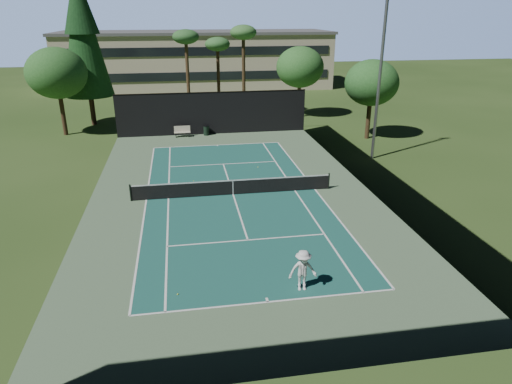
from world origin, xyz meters
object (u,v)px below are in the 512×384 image
at_px(park_bench, 182,131).
at_px(tennis_ball_d, 194,181).
at_px(trash_bin, 206,130).
at_px(player, 303,270).
at_px(tennis_ball_a, 178,294).
at_px(tennis_ball_c, 258,167).
at_px(tennis_net, 233,187).
at_px(tennis_ball_b, 210,184).

bearing_deg(park_bench, tennis_ball_d, -87.45).
height_order(tennis_ball_d, trash_bin, trash_bin).
bearing_deg(trash_bin, park_bench, -174.51).
xyz_separation_m(tennis_ball_d, trash_bin, (1.72, 12.60, 0.45)).
xyz_separation_m(player, tennis_ball_a, (-5.23, 0.45, -0.89)).
relative_size(tennis_ball_c, tennis_ball_d, 1.17).
relative_size(tennis_net, player, 6.95).
bearing_deg(tennis_ball_d, player, -74.09).
height_order(tennis_ball_a, park_bench, park_bench).
xyz_separation_m(park_bench, trash_bin, (2.27, 0.22, -0.07)).
xyz_separation_m(player, tennis_ball_b, (-2.95, 13.42, -0.90)).
height_order(tennis_ball_a, tennis_ball_c, tennis_ball_c).
height_order(tennis_ball_b, tennis_ball_c, tennis_ball_c).
height_order(tennis_net, park_bench, tennis_net).
height_order(tennis_net, tennis_ball_c, tennis_net).
xyz_separation_m(tennis_ball_a, tennis_ball_c, (6.14, 15.92, 0.00)).
xyz_separation_m(tennis_ball_b, park_bench, (-1.64, 13.15, 0.52)).
bearing_deg(tennis_ball_d, tennis_ball_a, -94.98).
relative_size(park_bench, trash_bin, 1.59).
xyz_separation_m(tennis_ball_c, trash_bin, (-3.23, 10.40, 0.44)).
relative_size(tennis_ball_d, trash_bin, 0.07).
relative_size(tennis_ball_b, trash_bin, 0.07).
bearing_deg(tennis_ball_a, park_bench, 88.59).
distance_m(player, tennis_ball_b, 13.77).
bearing_deg(trash_bin, tennis_ball_c, -72.77).
bearing_deg(tennis_ball_d, tennis_ball_c, 23.98).
height_order(player, tennis_ball_b, player).
height_order(tennis_ball_a, tennis_ball_b, tennis_ball_a).
height_order(player, park_bench, player).
relative_size(tennis_ball_b, park_bench, 0.04).
height_order(tennis_ball_c, trash_bin, trash_bin).
distance_m(tennis_net, trash_bin, 15.59).
bearing_deg(tennis_net, park_bench, 100.95).
bearing_deg(player, tennis_ball_c, 89.41).
bearing_deg(tennis_ball_b, player, -77.58).
relative_size(player, tennis_ball_b, 29.93).
distance_m(tennis_net, tennis_ball_d, 3.87).
distance_m(tennis_ball_d, trash_bin, 12.73).
relative_size(player, tennis_ball_a, 26.28).
distance_m(tennis_ball_c, trash_bin, 10.90).
height_order(tennis_ball_a, trash_bin, trash_bin).
xyz_separation_m(tennis_ball_b, trash_bin, (0.63, 13.36, 0.45)).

